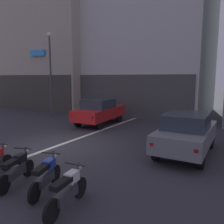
# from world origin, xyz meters

# --- Properties ---
(ground_plane) EXTENTS (120.00, 120.00, 0.00)m
(ground_plane) POSITION_xyz_m (0.00, 0.00, 0.00)
(ground_plane) COLOR #333338
(lane_centre_line) EXTENTS (0.20, 18.00, 0.01)m
(lane_centre_line) POSITION_xyz_m (0.00, 6.00, 0.00)
(lane_centre_line) COLOR silver
(lane_centre_line) RESTS_ON ground
(building_corner_left) EXTENTS (10.50, 10.08, 18.76)m
(building_corner_left) POSITION_xyz_m (-10.40, 12.24, 9.37)
(building_corner_left) COLOR #B2A893
(building_corner_left) RESTS_ON ground
(building_mid_block) EXTENTS (10.38, 7.93, 16.67)m
(building_mid_block) POSITION_xyz_m (-0.86, 12.24, 8.32)
(building_mid_block) COLOR silver
(building_mid_block) RESTS_ON ground
(car_red_crossing_near) EXTENTS (2.07, 4.22, 1.64)m
(car_red_crossing_near) POSITION_xyz_m (-1.01, 4.93, 0.89)
(car_red_crossing_near) COLOR black
(car_red_crossing_near) RESTS_ON ground
(car_grey_parked_kerbside) EXTENTS (1.85, 4.14, 1.64)m
(car_grey_parked_kerbside) POSITION_xyz_m (5.15, 1.89, 0.89)
(car_grey_parked_kerbside) COLOR black
(car_grey_parked_kerbside) RESTS_ON ground
(car_blue_down_street) EXTENTS (1.96, 4.18, 1.64)m
(car_blue_down_street) POSITION_xyz_m (1.14, 12.90, 0.89)
(car_blue_down_street) COLOR black
(car_blue_down_street) RESTS_ON ground
(street_lamp) EXTENTS (0.36, 0.36, 6.33)m
(street_lamp) POSITION_xyz_m (-6.07, 5.80, 3.89)
(street_lamp) COLOR #47474C
(street_lamp) RESTS_ON ground
(motorcycle_black_row_centre) EXTENTS (0.68, 1.60, 0.98)m
(motorcycle_black_row_centre) POSITION_xyz_m (1.67, -3.23, 0.46)
(motorcycle_black_row_centre) COLOR black
(motorcycle_black_row_centre) RESTS_ON ground
(motorcycle_blue_row_right_mid) EXTENTS (0.68, 1.60, 0.98)m
(motorcycle_blue_row_right_mid) POSITION_xyz_m (2.70, -3.11, 0.46)
(motorcycle_blue_row_right_mid) COLOR black
(motorcycle_blue_row_right_mid) RESTS_ON ground
(motorcycle_white_row_rightmost) EXTENTS (0.55, 1.66, 0.98)m
(motorcycle_white_row_rightmost) POSITION_xyz_m (3.74, -3.43, 0.46)
(motorcycle_white_row_rightmost) COLOR black
(motorcycle_white_row_rightmost) RESTS_ON ground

